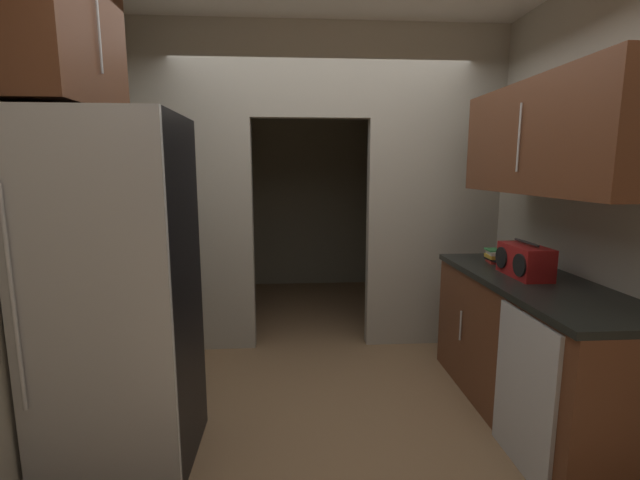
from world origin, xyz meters
TOP-DOWN VIEW (x-y plane):
  - ground at (0.00, 0.00)m, footprint 20.00×20.00m
  - kitchen_partition at (0.03, 1.22)m, footprint 3.17×0.12m
  - adjoining_room_shell at (0.00, 2.79)m, footprint 3.17×2.26m
  - refrigerator at (-1.19, -0.31)m, footprint 0.73×0.71m
  - lower_cabinet_run at (1.26, -0.04)m, footprint 0.65×1.72m
  - dishwasher at (0.95, -0.52)m, footprint 0.02×0.56m
  - upper_cabinet_counterside at (1.26, -0.04)m, footprint 0.36×1.55m
  - upper_cabinet_fridgeside at (-1.40, -0.21)m, footprint 0.36×0.81m
  - boombox at (1.23, 0.05)m, footprint 0.20×0.39m
  - book_stack at (1.23, 0.46)m, footprint 0.14×0.17m

SIDE VIEW (x-z plane):
  - ground at x=0.00m, z-range 0.00..0.00m
  - dishwasher at x=0.95m, z-range 0.00..0.85m
  - lower_cabinet_run at x=1.26m, z-range 0.00..0.92m
  - refrigerator at x=-1.19m, z-range 0.00..1.87m
  - book_stack at x=1.23m, z-range 0.92..1.02m
  - boombox at x=1.23m, z-range 0.90..1.13m
  - adjoining_room_shell at x=0.00m, z-range 0.00..2.80m
  - kitchen_partition at x=0.03m, z-range 0.12..2.92m
  - upper_cabinet_counterside at x=1.26m, z-range 1.45..2.12m
  - upper_cabinet_fridgeside at x=-1.40m, z-range 1.90..2.78m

